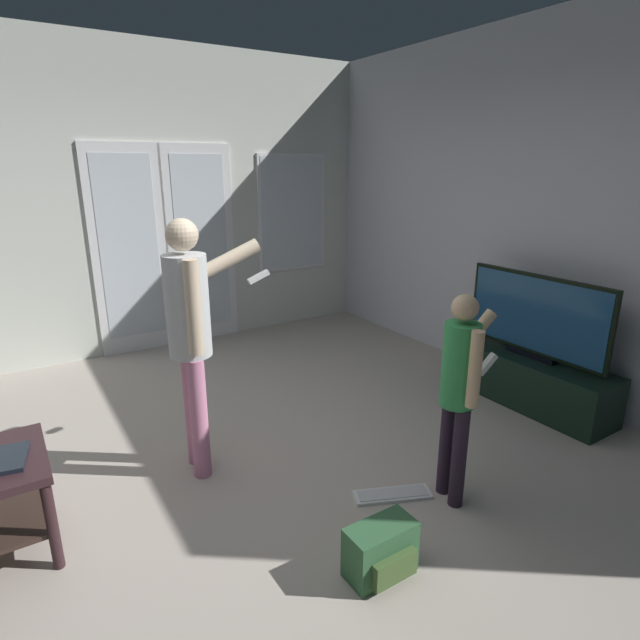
# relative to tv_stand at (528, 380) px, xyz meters

# --- Properties ---
(ground_plane) EXTENTS (5.83, 5.38, 0.02)m
(ground_plane) POSITION_rel_tv_stand_xyz_m (-2.56, 0.24, -0.20)
(ground_plane) COLOR #B7AA9E
(wall_back_with_doors) EXTENTS (5.83, 0.09, 2.92)m
(wall_back_with_doors) POSITION_rel_tv_stand_xyz_m (-2.46, 2.90, 1.22)
(wall_back_with_doors) COLOR silver
(wall_back_with_doors) RESTS_ON ground_plane
(wall_right_plain) EXTENTS (0.06, 5.38, 2.89)m
(wall_right_plain) POSITION_rel_tv_stand_xyz_m (0.33, 0.24, 1.25)
(wall_right_plain) COLOR silver
(wall_right_plain) RESTS_ON ground_plane
(tv_stand) EXTENTS (0.41, 1.30, 0.38)m
(tv_stand) POSITION_rel_tv_stand_xyz_m (0.00, 0.00, 0.00)
(tv_stand) COLOR black
(tv_stand) RESTS_ON ground_plane
(flat_screen_tv) EXTENTS (0.08, 1.17, 0.64)m
(flat_screen_tv) POSITION_rel_tv_stand_xyz_m (-0.00, 0.00, 0.52)
(flat_screen_tv) COLOR black
(flat_screen_tv) RESTS_ON tv_stand
(person_adult) EXTENTS (0.69, 0.41, 1.53)m
(person_adult) POSITION_rel_tv_stand_xyz_m (-2.47, 0.51, 0.73)
(person_adult) COLOR pink
(person_adult) RESTS_ON ground_plane
(person_child) EXTENTS (0.44, 0.32, 1.18)m
(person_child) POSITION_rel_tv_stand_xyz_m (-1.40, -0.53, 0.52)
(person_child) COLOR #2B1E2E
(person_child) RESTS_ON ground_plane
(backpack) EXTENTS (0.33, 0.21, 0.25)m
(backpack) POSITION_rel_tv_stand_xyz_m (-2.08, -0.76, -0.07)
(backpack) COLOR #33613B
(backpack) RESTS_ON ground_plane
(loose_keyboard) EXTENTS (0.46, 0.30, 0.02)m
(loose_keyboard) POSITION_rel_tv_stand_xyz_m (-1.67, -0.35, -0.18)
(loose_keyboard) COLOR white
(loose_keyboard) RESTS_ON ground_plane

